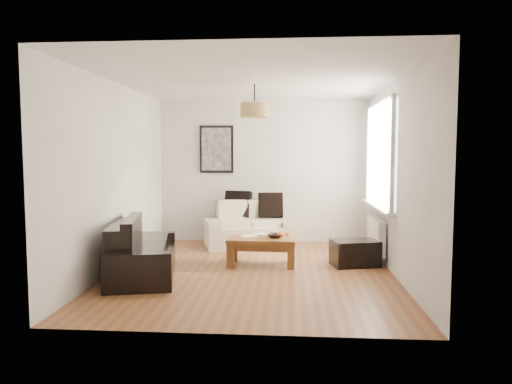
# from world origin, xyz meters

# --- Properties ---
(floor) EXTENTS (4.50, 4.50, 0.00)m
(floor) POSITION_xyz_m (0.00, 0.00, 0.00)
(floor) COLOR brown
(floor) RESTS_ON ground
(ceiling) EXTENTS (3.80, 4.50, 0.00)m
(ceiling) POSITION_xyz_m (0.00, 0.00, 2.60)
(ceiling) COLOR white
(ceiling) RESTS_ON floor
(wall_back) EXTENTS (3.80, 0.04, 2.60)m
(wall_back) POSITION_xyz_m (0.00, 2.25, 1.30)
(wall_back) COLOR silver
(wall_back) RESTS_ON floor
(wall_front) EXTENTS (3.80, 0.04, 2.60)m
(wall_front) POSITION_xyz_m (0.00, -2.25, 1.30)
(wall_front) COLOR silver
(wall_front) RESTS_ON floor
(wall_left) EXTENTS (0.04, 4.50, 2.60)m
(wall_left) POSITION_xyz_m (-1.90, 0.00, 1.30)
(wall_left) COLOR silver
(wall_left) RESTS_ON floor
(wall_right) EXTENTS (0.04, 4.50, 2.60)m
(wall_right) POSITION_xyz_m (1.90, 0.00, 1.30)
(wall_right) COLOR silver
(wall_right) RESTS_ON floor
(window_bay) EXTENTS (0.14, 1.90, 1.60)m
(window_bay) POSITION_xyz_m (1.86, 0.80, 1.60)
(window_bay) COLOR white
(window_bay) RESTS_ON wall_right
(radiator) EXTENTS (0.10, 0.90, 0.52)m
(radiator) POSITION_xyz_m (1.82, 0.80, 0.38)
(radiator) COLOR white
(radiator) RESTS_ON wall_right
(poster) EXTENTS (0.62, 0.04, 0.87)m
(poster) POSITION_xyz_m (-0.85, 2.22, 1.70)
(poster) COLOR black
(poster) RESTS_ON wall_back
(pendant_shade) EXTENTS (0.40, 0.40, 0.20)m
(pendant_shade) POSITION_xyz_m (0.00, 0.30, 2.23)
(pendant_shade) COLOR tan
(pendant_shade) RESTS_ON ceiling
(loveseat_cream) EXTENTS (1.65, 1.19, 0.74)m
(loveseat_cream) POSITION_xyz_m (-0.22, 1.78, 0.37)
(loveseat_cream) COLOR beige
(loveseat_cream) RESTS_ON floor
(sofa_leather) EXTENTS (1.14, 1.78, 0.71)m
(sofa_leather) POSITION_xyz_m (-1.43, -0.36, 0.36)
(sofa_leather) COLOR black
(sofa_leather) RESTS_ON floor
(coffee_table) EXTENTS (1.00, 0.56, 0.40)m
(coffee_table) POSITION_xyz_m (0.10, 0.37, 0.20)
(coffee_table) COLOR brown
(coffee_table) RESTS_ON floor
(ottoman) EXTENTS (0.73, 0.56, 0.37)m
(ottoman) POSITION_xyz_m (1.45, 0.43, 0.19)
(ottoman) COLOR black
(ottoman) RESTS_ON floor
(cushion_left) EXTENTS (0.49, 0.24, 0.47)m
(cushion_left) POSITION_xyz_m (-0.43, 1.96, 0.71)
(cushion_left) COLOR black
(cushion_left) RESTS_ON loveseat_cream
(cushion_right) EXTENTS (0.45, 0.18, 0.44)m
(cushion_right) POSITION_xyz_m (0.16, 1.96, 0.70)
(cushion_right) COLOR black
(cushion_right) RESTS_ON loveseat_cream
(fruit_bowl) EXTENTS (0.28, 0.28, 0.06)m
(fruit_bowl) POSITION_xyz_m (0.30, 0.38, 0.43)
(fruit_bowl) COLOR black
(fruit_bowl) RESTS_ON coffee_table
(orange_a) EXTENTS (0.09, 0.09, 0.08)m
(orange_a) POSITION_xyz_m (0.37, 0.42, 0.44)
(orange_a) COLOR #FF5C15
(orange_a) RESTS_ON fruit_bowl
(orange_b) EXTENTS (0.07, 0.07, 0.06)m
(orange_b) POSITION_xyz_m (0.47, 0.49, 0.44)
(orange_b) COLOR orange
(orange_b) RESTS_ON fruit_bowl
(orange_c) EXTENTS (0.07, 0.07, 0.06)m
(orange_c) POSITION_xyz_m (0.36, 0.43, 0.44)
(orange_c) COLOR #FF9D15
(orange_c) RESTS_ON fruit_bowl
(papers) EXTENTS (0.27, 0.24, 0.01)m
(papers) POSITION_xyz_m (-0.10, 0.48, 0.41)
(papers) COLOR white
(papers) RESTS_ON coffee_table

